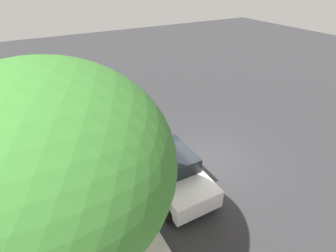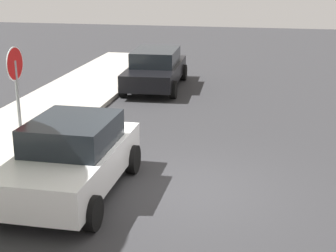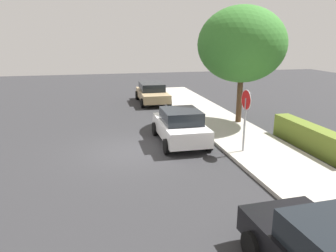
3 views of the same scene
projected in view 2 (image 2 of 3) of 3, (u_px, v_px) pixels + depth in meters
ground_plane at (186, 190)px, 10.73m from camera, size 60.00×60.00×0.00m
stop_sign at (16, 81)px, 12.31m from camera, size 0.82×0.08×2.66m
parked_car_white at (72, 157)px, 10.35m from camera, size 3.97×2.04×1.55m
parked_car_black at (156, 68)px, 19.48m from camera, size 4.63×2.19×1.46m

